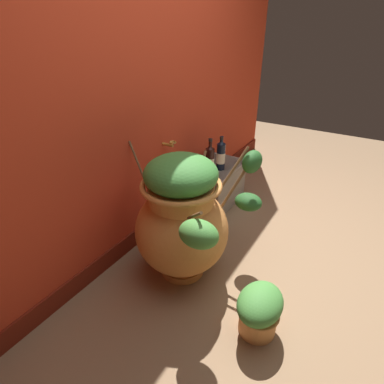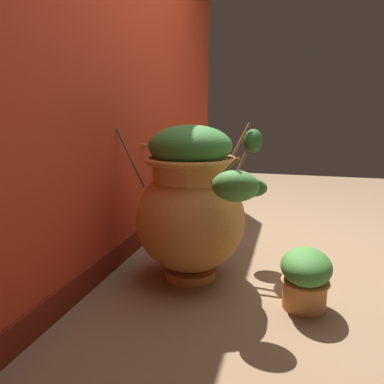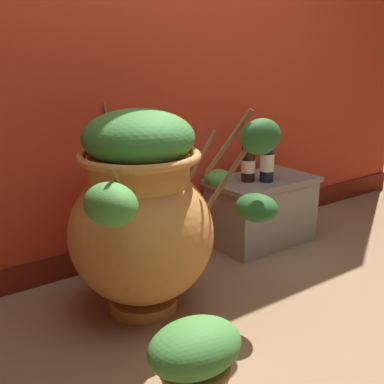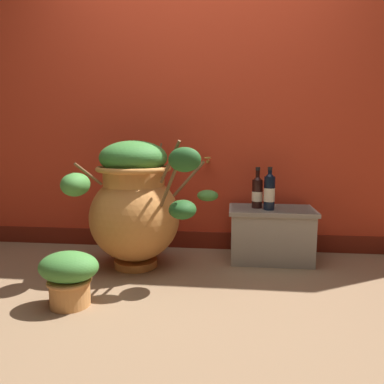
{
  "view_description": "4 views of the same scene",
  "coord_description": "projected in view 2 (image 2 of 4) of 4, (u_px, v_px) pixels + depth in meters",
  "views": [
    {
      "loc": [
        -1.88,
        -0.38,
        1.63
      ],
      "look_at": [
        0.04,
        0.8,
        0.38
      ],
      "focal_mm": 29.54,
      "sensor_mm": 36.0,
      "label": 1
    },
    {
      "loc": [
        -2.43,
        0.05,
        0.98
      ],
      "look_at": [
        -0.0,
        0.71,
        0.43
      ],
      "focal_mm": 34.72,
      "sensor_mm": 36.0,
      "label": 2
    },
    {
      "loc": [
        -1.44,
        -1.14,
        1.15
      ],
      "look_at": [
        -0.01,
        0.79,
        0.43
      ],
      "focal_mm": 45.98,
      "sensor_mm": 36.0,
      "label": 3
    },
    {
      "loc": [
        0.27,
        -1.86,
        0.91
      ],
      "look_at": [
        -0.02,
        0.67,
        0.54
      ],
      "focal_mm": 34.01,
      "sensor_mm": 36.0,
      "label": 4
    }
  ],
  "objects": [
    {
      "name": "terracotta_urn",
      "position": [
        192.0,
        202.0,
        2.15
      ],
      "size": [
        0.97,
        1.06,
        0.91
      ],
      "color": "#CC7F3D",
      "rests_on": "ground_plane"
    },
    {
      "name": "potted_shrub",
      "position": [
        306.0,
        276.0,
        1.86
      ],
      "size": [
        0.33,
        0.25,
        0.31
      ],
      "color": "#D68E4C",
      "rests_on": "ground_plane"
    },
    {
      "name": "ground_plane",
      "position": [
        294.0,
        260.0,
        2.49
      ],
      "size": [
        7.0,
        7.0,
        0.0
      ],
      "primitive_type": "plane",
      "color": "#896B4C"
    },
    {
      "name": "stone_ledge",
      "position": [
        192.0,
        202.0,
        3.19
      ],
      "size": [
        0.63,
        0.39,
        0.4
      ],
      "color": "#9E9384",
      "rests_on": "ground_plane"
    },
    {
      "name": "wine_bottle_left",
      "position": [
        188.0,
        168.0,
        3.02
      ],
      "size": [
        0.08,
        0.08,
        0.31
      ],
      "color": "black",
      "rests_on": "stone_ledge"
    },
    {
      "name": "wine_bottle_middle",
      "position": [
        198.0,
        165.0,
        3.08
      ],
      "size": [
        0.08,
        0.08,
        0.31
      ],
      "color": "black",
      "rests_on": "stone_ledge"
    },
    {
      "name": "back_wall",
      "position": [
        122.0,
        63.0,
        2.52
      ],
      "size": [
        4.4,
        0.33,
        2.6
      ],
      "color": "red",
      "rests_on": "ground_plane"
    }
  ]
}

